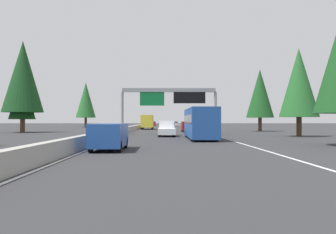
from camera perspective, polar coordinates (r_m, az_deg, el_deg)
ground_plane at (r=62.88m, az=-5.43°, el=-2.25°), size 320.00×320.00×0.00m
median_barrier at (r=82.83m, az=-4.52°, el=-1.52°), size 180.00×0.56×0.90m
shoulder_stripe_right at (r=72.95m, az=4.28°, el=-2.01°), size 160.00×0.16×0.01m
shoulder_stripe_median at (r=72.83m, az=-4.60°, el=-2.01°), size 160.00×0.16×0.01m
sign_gantry_overhead at (r=47.21m, az=0.36°, el=3.10°), size 0.50×12.68×6.14m
minivan_far_center at (r=23.23m, az=-9.35°, el=-2.89°), size 5.00×1.95×1.69m
pickup_mid_left at (r=42.87m, az=-0.22°, el=-1.85°), size 5.60×2.00×1.86m
box_truck_far_right at (r=75.24m, az=-3.30°, el=-0.74°), size 8.50×2.40×2.95m
sedan_near_center at (r=124.89m, az=-2.35°, el=-1.07°), size 4.40×1.80×1.47m
sedan_distant_b at (r=116.20m, az=1.19°, el=-1.11°), size 4.40×1.80×1.47m
bus_far_left at (r=36.58m, az=5.10°, el=-0.82°), size 11.50×2.55×3.10m
sedan_mid_right at (r=127.16m, az=-0.66°, el=-1.06°), size 4.40×1.80×1.47m
minivan_near_right at (r=59.27m, az=3.13°, el=-1.44°), size 5.00×1.95×1.69m
conifer_right_near at (r=44.98m, az=20.15°, el=5.15°), size 4.58×4.58×10.42m
conifer_right_mid at (r=63.97m, az=14.45°, el=3.65°), size 4.74×4.74×10.77m
conifer_left_near at (r=60.65m, az=-22.15°, el=5.98°), size 6.32×6.32×14.36m
conifer_left_mid at (r=61.70m, az=-22.24°, el=3.05°), size 4.13×4.13×9.39m
conifer_left_far at (r=96.91m, az=-12.98°, el=2.63°), size 5.21×5.21×11.85m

